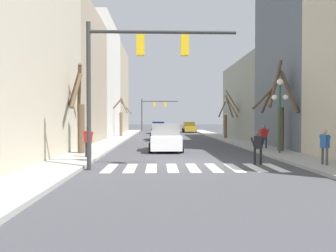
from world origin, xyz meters
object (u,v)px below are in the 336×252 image
object	(u,v)px
car_parked_right_near	(166,138)
street_tree_left_far	(280,108)
street_tree_right_near	(121,118)
pedestrian_crossing_street	(88,139)
street_tree_left_near	(227,117)
car_driving_away_lane	(161,132)
car_parked_left_near	(158,128)
pedestrian_waiting_at_curb	(258,145)
pedestrian_on_right_sidewalk	(264,134)
car_parked_left_far	(189,127)
traffic_signal_far	(153,108)
traffic_signal_near	(131,63)
pedestrian_on_left_sidewalk	(325,144)
street_tree_left_mid	(80,112)
street_lamp_right_corner	(280,101)

from	to	relation	value
car_parked_right_near	street_tree_left_far	size ratio (longest dim) A/B	0.77
street_tree_right_near	street_tree_left_far	bearing A→B (deg)	-56.81
pedestrian_crossing_street	street_tree_left_near	bearing A→B (deg)	-93.14
car_driving_away_lane	car_parked_left_near	bearing A→B (deg)	-178.90
car_parked_right_near	pedestrian_crossing_street	xyz separation A→B (m)	(-4.13, -4.73, 0.26)
car_parked_right_near	street_tree_left_far	xyz separation A→B (m)	(7.09, -1.54, 1.96)
car_driving_away_lane	pedestrian_waiting_at_curb	distance (m)	18.65
pedestrian_on_right_sidewalk	car_parked_right_near	bearing A→B (deg)	-172.10
car_parked_left_far	car_parked_right_near	xyz separation A→B (m)	(-4.50, -31.04, 0.05)
traffic_signal_far	car_parked_right_near	size ratio (longest dim) A/B	1.48
traffic_signal_near	street_tree_left_near	bearing A→B (deg)	67.59
street_tree_left_far	car_parked_right_near	bearing A→B (deg)	167.79
traffic_signal_near	car_parked_right_near	size ratio (longest dim) A/B	1.43
car_driving_away_lane	pedestrian_crossing_street	xyz separation A→B (m)	(-3.91, -16.16, 0.32)
traffic_signal_far	street_tree_left_far	size ratio (longest dim) A/B	1.14
pedestrian_on_left_sidewalk	street_tree_left_near	xyz separation A→B (m)	(-0.00, 19.92, 1.29)
car_driving_away_lane	pedestrian_on_right_sidewalk	bearing A→B (deg)	31.41
traffic_signal_far	car_parked_right_near	xyz separation A→B (m)	(1.47, -35.92, -3.29)
car_parked_left_far	street_tree_left_mid	bearing A→B (deg)	164.08
street_tree_left_near	pedestrian_crossing_street	bearing A→B (deg)	-122.83
pedestrian_on_left_sidewalk	street_tree_left_far	world-z (taller)	street_tree_left_far
pedestrian_on_left_sidewalk	pedestrian_waiting_at_curb	world-z (taller)	pedestrian_on_left_sidewalk
traffic_signal_near	car_parked_right_near	distance (m)	9.00
car_driving_away_lane	street_tree_left_mid	xyz separation A→B (m)	(-4.87, -13.99, 1.74)
street_tree_left_near	street_tree_left_mid	distance (m)	18.75
traffic_signal_near	car_parked_left_near	xyz separation A→B (m)	(1.11, 34.63, -3.61)
car_driving_away_lane	street_tree_left_mid	distance (m)	14.92
pedestrian_on_right_sidewalk	street_tree_left_far	bearing A→B (deg)	-69.49
car_parked_right_near	car_driving_away_lane	world-z (taller)	car_parked_right_near
street_tree_left_mid	car_parked_left_near	bearing A→B (deg)	81.05
traffic_signal_far	pedestrian_on_right_sidewalk	distance (m)	36.82
traffic_signal_far	car_driving_away_lane	world-z (taller)	traffic_signal_far
car_driving_away_lane	pedestrian_crossing_street	bearing A→B (deg)	-13.61
pedestrian_waiting_at_curb	street_tree_left_far	size ratio (longest dim) A/B	0.28
car_parked_left_far	pedestrian_waiting_at_curb	world-z (taller)	car_parked_left_far
car_parked_left_near	car_driving_away_lane	world-z (taller)	car_parked_left_near
pedestrian_crossing_street	street_tree_left_mid	bearing A→B (deg)	-36.55
street_tree_left_far	traffic_signal_far	bearing A→B (deg)	102.88
car_driving_away_lane	street_tree_left_mid	world-z (taller)	street_tree_left_mid
street_tree_left_far	pedestrian_on_left_sidewalk	bearing A→B (deg)	-93.58
car_parked_left_near	street_lamp_right_corner	bearing A→B (deg)	13.40
car_parked_right_near	street_tree_left_mid	xyz separation A→B (m)	(-5.08, -2.56, 1.69)
street_tree_left_far	street_tree_left_mid	bearing A→B (deg)	-175.19
car_parked_left_far	pedestrian_on_right_sidewalk	xyz separation A→B (m)	(2.18, -30.89, 0.30)
street_tree_left_near	street_tree_right_near	xyz separation A→B (m)	(-11.56, 4.72, -0.08)
traffic_signal_near	traffic_signal_far	xyz separation A→B (m)	(0.14, 44.02, -0.31)
street_lamp_right_corner	street_tree_left_far	xyz separation A→B (m)	(0.55, 1.50, -0.40)
car_parked_right_near	street_lamp_right_corner	bearing A→B (deg)	65.14
pedestrian_crossing_street	street_tree_left_mid	size ratio (longest dim) A/B	0.31
pedestrian_waiting_at_curb	car_parked_left_far	bearing A→B (deg)	103.82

